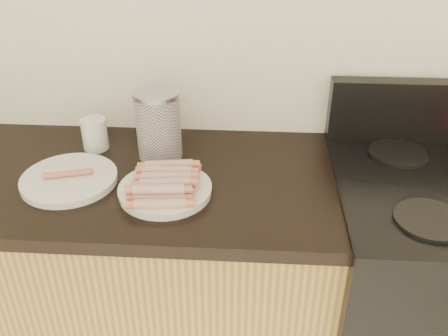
# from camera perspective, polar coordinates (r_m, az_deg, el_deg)

# --- Properties ---
(wall_back) EXTENTS (4.00, 0.04, 2.60)m
(wall_back) POSITION_cam_1_polar(r_m,az_deg,el_deg) (1.59, -2.18, 17.39)
(wall_back) COLOR silver
(wall_back) RESTS_ON ground
(cabinet_base) EXTENTS (2.20, 0.59, 0.86)m
(cabinet_base) POSITION_cam_1_polar(r_m,az_deg,el_deg) (1.95, -24.04, -12.06)
(cabinet_base) COLOR #A27742
(cabinet_base) RESTS_ON floor
(stove) EXTENTS (0.76, 0.65, 0.91)m
(stove) POSITION_cam_1_polar(r_m,az_deg,el_deg) (1.83, 23.22, -13.93)
(stove) COLOR black
(stove) RESTS_ON floor
(burner_near_left) EXTENTS (0.18, 0.18, 0.01)m
(burner_near_left) POSITION_cam_1_polar(r_m,az_deg,el_deg) (1.37, 22.46, -5.49)
(burner_near_left) COLOR black
(burner_near_left) RESTS_ON stove
(burner_far_left) EXTENTS (0.18, 0.18, 0.01)m
(burner_far_left) POSITION_cam_1_polar(r_m,az_deg,el_deg) (1.64, 19.28, 1.60)
(burner_far_left) COLOR black
(burner_far_left) RESTS_ON stove
(main_plate) EXTENTS (0.32, 0.32, 0.02)m
(main_plate) POSITION_cam_1_polar(r_m,az_deg,el_deg) (1.39, -6.73, -2.64)
(main_plate) COLOR white
(main_plate) RESTS_ON counter_slab
(side_plate) EXTENTS (0.35, 0.35, 0.02)m
(side_plate) POSITION_cam_1_polar(r_m,az_deg,el_deg) (1.50, -17.28, -1.23)
(side_plate) COLOR white
(side_plate) RESTS_ON counter_slab
(hotdog_pile) EXTENTS (0.14, 0.22, 0.05)m
(hotdog_pile) POSITION_cam_1_polar(r_m,az_deg,el_deg) (1.37, -6.82, -1.49)
(hotdog_pile) COLOR maroon
(hotdog_pile) RESTS_ON main_plate
(plain_sausages) EXTENTS (0.12, 0.05, 0.02)m
(plain_sausages) POSITION_cam_1_polar(r_m,az_deg,el_deg) (1.49, -17.39, -0.61)
(plain_sausages) COLOR #C46F53
(plain_sausages) RESTS_ON side_plate
(canister) EXTENTS (0.14, 0.14, 0.22)m
(canister) POSITION_cam_1_polar(r_m,az_deg,el_deg) (1.53, -7.50, 4.93)
(canister) COLOR white
(canister) RESTS_ON counter_slab
(mug) EXTENTS (0.09, 0.09, 0.10)m
(mug) POSITION_cam_1_polar(r_m,az_deg,el_deg) (1.64, -14.56, 3.78)
(mug) COLOR white
(mug) RESTS_ON counter_slab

